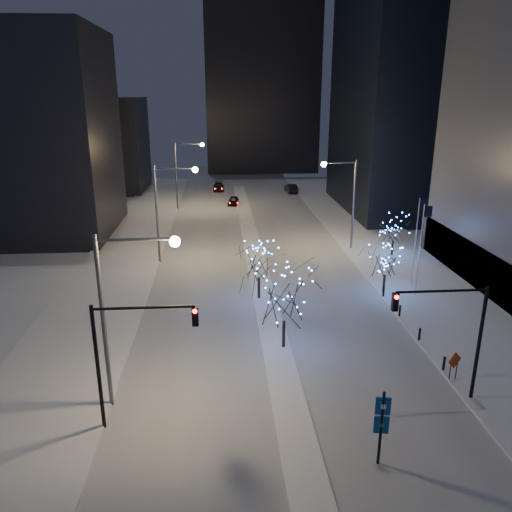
{
  "coord_description": "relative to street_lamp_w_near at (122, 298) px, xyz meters",
  "views": [
    {
      "loc": [
        -3.67,
        -22.72,
        16.81
      ],
      "look_at": [
        -0.99,
        13.14,
        5.0
      ],
      "focal_mm": 35.0,
      "sensor_mm": 36.0,
      "label": 1
    }
  ],
  "objects": [
    {
      "name": "car_near",
      "position": [
        7.44,
        52.41,
        -5.85
      ],
      "size": [
        2.04,
        3.99,
        1.3
      ],
      "primitive_type": "imported",
      "rotation": [
        0.0,
        0.0,
        -0.14
      ],
      "color": "black",
      "rests_on": "ground"
    },
    {
      "name": "street_lamp_w_near",
      "position": [
        0.0,
        0.0,
        0.0
      ],
      "size": [
        4.4,
        0.56,
        10.0
      ],
      "color": "#595E66",
      "rests_on": "ground"
    },
    {
      "name": "holiday_tree_plaza_far",
      "position": [
        23.72,
        25.29,
        -3.5
      ],
      "size": [
        4.37,
        4.37,
        4.43
      ],
      "color": "black",
      "rests_on": "east_sidewalk"
    },
    {
      "name": "wayfinding_sign",
      "position": [
        12.51,
        -5.73,
        -4.09
      ],
      "size": [
        0.7,
        0.21,
        3.93
      ],
      "rotation": [
        0.0,
        0.0,
        -0.18
      ],
      "color": "black",
      "rests_on": "ground"
    },
    {
      "name": "ground",
      "position": [
        8.94,
        -2.0,
        -6.5
      ],
      "size": [
        160.0,
        160.0,
        0.0
      ],
      "primitive_type": "plane",
      "color": "white",
      "rests_on": "ground"
    },
    {
      "name": "east_sidewalk",
      "position": [
        23.94,
        18.0,
        -6.42
      ],
      "size": [
        10.0,
        90.0,
        0.15
      ],
      "primitive_type": "cube",
      "color": "silver",
      "rests_on": "ground"
    },
    {
      "name": "horizon_block",
      "position": [
        14.94,
        90.0,
        14.5
      ],
      "size": [
        24.0,
        14.0,
        42.0
      ],
      "primitive_type": "cube",
      "color": "black",
      "rests_on": "ground"
    },
    {
      "name": "holiday_tree_median_near",
      "position": [
        9.44,
        5.75,
        -2.58
      ],
      "size": [
        5.55,
        5.55,
        5.96
      ],
      "color": "black",
      "rests_on": "median"
    },
    {
      "name": "filler_west_near",
      "position": [
        -19.06,
        38.0,
        5.5
      ],
      "size": [
        22.0,
        18.0,
        24.0
      ],
      "primitive_type": "cube",
      "color": "black",
      "rests_on": "ground"
    },
    {
      "name": "median",
      "position": [
        8.94,
        28.0,
        -6.42
      ],
      "size": [
        2.0,
        80.0,
        0.15
      ],
      "primitive_type": "cube",
      "color": "silver",
      "rests_on": "ground"
    },
    {
      "name": "car_mid",
      "position": [
        17.94,
        61.8,
        -5.75
      ],
      "size": [
        1.96,
        4.67,
        1.5
      ],
      "primitive_type": "imported",
      "rotation": [
        0.0,
        0.0,
        3.22
      ],
      "color": "black",
      "rests_on": "ground"
    },
    {
      "name": "street_lamp_w_mid",
      "position": [
        0.0,
        25.0,
        0.0
      ],
      "size": [
        4.4,
        0.56,
        10.0
      ],
      "color": "#595E66",
      "rests_on": "ground"
    },
    {
      "name": "west_sidewalk",
      "position": [
        -5.06,
        18.0,
        -6.42
      ],
      "size": [
        8.0,
        90.0,
        0.15
      ],
      "primitive_type": "cube",
      "color": "silver",
      "rests_on": "ground"
    },
    {
      "name": "street_lamp_w_far",
      "position": [
        0.0,
        50.0,
        0.0
      ],
      "size": [
        4.4,
        0.56,
        10.0
      ],
      "color": "#595E66",
      "rests_on": "ground"
    },
    {
      "name": "road",
      "position": [
        8.94,
        33.0,
        -6.49
      ],
      "size": [
        20.0,
        130.0,
        0.02
      ],
      "primitive_type": "cube",
      "color": "silver",
      "rests_on": "ground"
    },
    {
      "name": "bollards",
      "position": [
        19.14,
        8.0,
        -5.9
      ],
      "size": [
        0.16,
        12.16,
        0.9
      ],
      "color": "black",
      "rests_on": "east_sidewalk"
    },
    {
      "name": "filler_west_far",
      "position": [
        -17.06,
        68.0,
        1.5
      ],
      "size": [
        18.0,
        16.0,
        16.0
      ],
      "primitive_type": "cube",
      "color": "black",
      "rests_on": "ground"
    },
    {
      "name": "holiday_tree_plaza_near",
      "position": [
        19.44,
        14.93,
        -3.49
      ],
      "size": [
        3.63,
        3.63,
        4.4
      ],
      "color": "black",
      "rests_on": "east_sidewalk"
    },
    {
      "name": "street_lamp_east",
      "position": [
        19.02,
        28.0,
        -0.05
      ],
      "size": [
        3.9,
        0.56,
        10.0
      ],
      "color": "#595E66",
      "rests_on": "ground"
    },
    {
      "name": "flagpoles",
      "position": [
        22.3,
        15.25,
        -1.7
      ],
      "size": [
        1.35,
        2.6,
        8.0
      ],
      "color": "silver",
      "rests_on": "east_sidewalk"
    },
    {
      "name": "traffic_signal_west",
      "position": [
        0.5,
        -2.0,
        -1.74
      ],
      "size": [
        5.26,
        0.43,
        7.0
      ],
      "color": "black",
      "rests_on": "ground"
    },
    {
      "name": "car_far",
      "position": [
        5.15,
        64.61,
        -5.84
      ],
      "size": [
        1.89,
        4.58,
        1.33
      ],
      "primitive_type": "imported",
      "rotation": [
        0.0,
        0.0,
        -0.01
      ],
      "color": "black",
      "rests_on": "ground"
    },
    {
      "name": "traffic_signal_east",
      "position": [
        17.88,
        -1.0,
        -1.74
      ],
      "size": [
        5.26,
        0.43,
        7.0
      ],
      "color": "black",
      "rests_on": "ground"
    },
    {
      "name": "holiday_tree_median_far",
      "position": [
        8.44,
        14.47,
        -3.17
      ],
      "size": [
        4.57,
        4.57,
        4.73
      ],
      "color": "black",
      "rests_on": "median"
    },
    {
      "name": "construction_sign",
      "position": [
        19.24,
        0.95,
        -5.25
      ],
      "size": [
        1.02,
        0.48,
        1.82
      ],
      "rotation": [
        0.0,
        0.0,
        0.42
      ],
      "color": "black",
      "rests_on": "east_sidewalk"
    }
  ]
}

